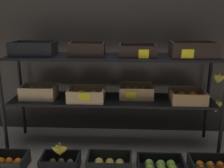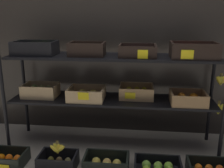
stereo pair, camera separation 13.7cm
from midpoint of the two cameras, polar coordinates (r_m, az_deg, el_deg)
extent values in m
plane|color=gray|center=(2.58, 1.57, -13.24)|extent=(10.00, 10.00, 0.00)
cube|color=#2D2823|center=(2.68, 2.47, 9.79)|extent=(4.27, 0.12, 1.94)
cylinder|color=black|center=(2.45, -21.21, -3.66)|extent=(0.03, 0.03, 0.96)
cylinder|color=black|center=(2.81, -17.36, -0.87)|extent=(0.03, 0.03, 0.96)
cylinder|color=black|center=(2.68, 22.36, -2.10)|extent=(0.03, 0.03, 0.96)
cube|color=black|center=(2.39, 1.65, -3.47)|extent=(1.84, 0.39, 0.02)
cube|color=black|center=(2.29, 1.73, 6.00)|extent=(1.84, 0.39, 0.02)
cube|color=tan|center=(2.52, -13.84, -2.53)|extent=(0.31, 0.22, 0.01)
cube|color=tan|center=(2.41, -14.74, -1.92)|extent=(0.31, 0.02, 0.11)
cube|color=tan|center=(2.59, -13.17, -0.57)|extent=(0.31, 0.02, 0.11)
cube|color=tan|center=(2.55, -17.08, -1.10)|extent=(0.02, 0.19, 0.11)
cube|color=tan|center=(2.45, -10.64, -1.35)|extent=(0.02, 0.19, 0.11)
ellipsoid|color=#BDBD4A|center=(2.50, -15.60, -1.53)|extent=(0.07, 0.07, 0.09)
ellipsoid|color=#BBB851|center=(2.48, -14.13, -1.57)|extent=(0.07, 0.07, 0.09)
ellipsoid|color=tan|center=(2.45, -12.53, -1.69)|extent=(0.07, 0.07, 0.09)
ellipsoid|color=#A5C259|center=(2.56, -15.22, -1.13)|extent=(0.07, 0.07, 0.09)
ellipsoid|color=tan|center=(2.53, -13.58, -1.19)|extent=(0.07, 0.07, 0.09)
ellipsoid|color=tan|center=(2.50, -12.25, -1.28)|extent=(0.07, 0.07, 0.09)
cube|color=tan|center=(2.37, -3.95, -3.28)|extent=(0.32, 0.26, 0.01)
cube|color=tan|center=(2.24, -4.52, -2.92)|extent=(0.32, 0.02, 0.10)
cube|color=tan|center=(2.46, -3.48, -1.13)|extent=(0.32, 0.02, 0.10)
cube|color=tan|center=(2.38, -7.59, -1.85)|extent=(0.02, 0.23, 0.10)
cube|color=tan|center=(2.33, -0.27, -2.12)|extent=(0.02, 0.23, 0.10)
sphere|color=gold|center=(2.33, -5.44, -2.52)|extent=(0.07, 0.07, 0.07)
sphere|color=gold|center=(2.31, -2.91, -2.62)|extent=(0.07, 0.07, 0.07)
sphere|color=#E3C754|center=(2.40, -4.96, -1.99)|extent=(0.07, 0.07, 0.07)
sphere|color=gold|center=(2.38, -2.47, -2.06)|extent=(0.07, 0.07, 0.07)
cube|color=yellow|center=(2.22, -4.56, -2.82)|extent=(0.09, 0.01, 0.08)
cube|color=tan|center=(2.43, 6.99, -2.80)|extent=(0.31, 0.25, 0.01)
cube|color=tan|center=(2.31, 7.06, -2.36)|extent=(0.31, 0.02, 0.10)
cube|color=tan|center=(2.53, 7.02, -0.75)|extent=(0.31, 0.02, 0.10)
cube|color=tan|center=(2.42, 3.58, -1.41)|extent=(0.02, 0.21, 0.10)
cube|color=tan|center=(2.42, 10.49, -1.62)|extent=(0.02, 0.21, 0.10)
ellipsoid|color=yellow|center=(2.38, 5.31, -2.01)|extent=(0.06, 0.06, 0.08)
ellipsoid|color=yellow|center=(2.38, 7.14, -2.09)|extent=(0.06, 0.06, 0.08)
ellipsoid|color=yellow|center=(2.38, 8.69, -2.14)|extent=(0.06, 0.06, 0.08)
ellipsoid|color=yellow|center=(2.46, 5.34, -1.48)|extent=(0.06, 0.06, 0.08)
ellipsoid|color=yellow|center=(2.46, 7.08, -1.50)|extent=(0.06, 0.06, 0.08)
ellipsoid|color=yellow|center=(2.46, 8.68, -1.57)|extent=(0.06, 0.06, 0.08)
cube|color=yellow|center=(2.30, 5.71, -2.59)|extent=(0.09, 0.01, 0.06)
cube|color=#A87F51|center=(2.37, 17.91, -3.98)|extent=(0.30, 0.25, 0.01)
cube|color=#A87F51|center=(2.25, 18.59, -3.73)|extent=(0.30, 0.02, 0.09)
cube|color=#A87F51|center=(2.46, 17.50, -1.94)|extent=(0.30, 0.02, 0.09)
cube|color=#A87F51|center=(2.33, 14.59, -2.72)|extent=(0.02, 0.22, 0.09)
cube|color=#A87F51|center=(2.39, 21.37, -2.86)|extent=(0.02, 0.22, 0.09)
sphere|color=orange|center=(2.31, 17.10, -3.28)|extent=(0.07, 0.07, 0.07)
sphere|color=orange|center=(2.34, 19.34, -3.26)|extent=(0.07, 0.07, 0.07)
sphere|color=orange|center=(2.38, 16.65, -2.71)|extent=(0.07, 0.07, 0.07)
sphere|color=orange|center=(2.40, 19.11, -2.77)|extent=(0.07, 0.07, 0.07)
cube|color=black|center=(2.41, -14.90, 6.37)|extent=(0.38, 0.23, 0.01)
cube|color=black|center=(2.31, -15.95, 7.43)|extent=(0.38, 0.02, 0.11)
cube|color=black|center=(2.50, -14.14, 8.17)|extent=(0.38, 0.02, 0.11)
cube|color=black|center=(2.47, -18.95, 7.72)|extent=(0.02, 0.20, 0.11)
cube|color=black|center=(2.35, -10.84, 7.88)|extent=(0.02, 0.20, 0.11)
sphere|color=#8EBD3E|center=(2.42, -17.34, 7.22)|extent=(0.07, 0.07, 0.07)
sphere|color=#8ABC45|center=(2.38, -15.29, 7.24)|extent=(0.07, 0.07, 0.07)
sphere|color=#8ABA33|center=(2.35, -13.23, 7.28)|extent=(0.07, 0.07, 0.07)
sphere|color=#88B83F|center=(2.47, -16.70, 7.44)|extent=(0.07, 0.07, 0.07)
sphere|color=#94C030|center=(2.44, -14.74, 7.47)|extent=(0.07, 0.07, 0.07)
sphere|color=#82BA32|center=(2.41, -12.71, 7.52)|extent=(0.07, 0.07, 0.07)
cube|color=black|center=(2.29, -3.77, 6.37)|extent=(0.31, 0.21, 0.01)
cube|color=black|center=(2.19, -4.23, 7.49)|extent=(0.31, 0.02, 0.11)
cube|color=black|center=(2.37, -3.40, 8.15)|extent=(0.31, 0.02, 0.11)
cube|color=black|center=(2.31, -7.41, 7.84)|extent=(0.02, 0.17, 0.11)
cube|color=black|center=(2.26, -0.10, 7.80)|extent=(0.02, 0.17, 0.11)
ellipsoid|color=brown|center=(2.27, -5.71, 7.27)|extent=(0.05, 0.05, 0.07)
ellipsoid|color=brown|center=(2.25, -3.93, 7.26)|extent=(0.05, 0.05, 0.07)
ellipsoid|color=brown|center=(2.24, -1.99, 7.21)|extent=(0.05, 0.05, 0.07)
ellipsoid|color=brown|center=(2.32, -5.43, 7.47)|extent=(0.05, 0.05, 0.07)
ellipsoid|color=brown|center=(2.31, -3.63, 7.47)|extent=(0.05, 0.05, 0.07)
ellipsoid|color=brown|center=(2.30, -1.92, 7.46)|extent=(0.05, 0.05, 0.07)
cube|color=black|center=(2.27, 7.37, 6.19)|extent=(0.32, 0.26, 0.01)
cube|color=black|center=(2.14, 7.46, 6.99)|extent=(0.32, 0.02, 0.09)
cube|color=black|center=(2.38, 7.37, 7.87)|extent=(0.32, 0.02, 0.09)
cube|color=black|center=(2.26, 3.55, 7.56)|extent=(0.02, 0.23, 0.09)
cube|color=black|center=(2.27, 11.26, 7.31)|extent=(0.02, 0.23, 0.09)
sphere|color=#631A53|center=(2.20, 5.06, 6.77)|extent=(0.05, 0.05, 0.05)
sphere|color=#672845|center=(2.20, 6.60, 6.74)|extent=(0.05, 0.05, 0.05)
sphere|color=#691F47|center=(2.20, 8.21, 6.68)|extent=(0.05, 0.05, 0.05)
sphere|color=#561A53|center=(2.21, 9.79, 6.62)|extent=(0.05, 0.05, 0.05)
sphere|color=#6C2056|center=(2.26, 5.13, 7.00)|extent=(0.05, 0.05, 0.05)
sphere|color=#5B1856|center=(2.26, 6.55, 6.98)|extent=(0.05, 0.05, 0.05)
sphere|color=#671F4B|center=(2.26, 8.08, 6.93)|extent=(0.05, 0.05, 0.05)
sphere|color=#602D58|center=(2.27, 9.70, 6.87)|extent=(0.05, 0.05, 0.05)
sphere|color=#621A52|center=(2.32, 5.12, 7.22)|extent=(0.05, 0.05, 0.05)
sphere|color=#551C48|center=(2.32, 6.70, 7.20)|extent=(0.05, 0.05, 0.05)
sphere|color=#572858|center=(2.32, 8.10, 7.14)|extent=(0.05, 0.05, 0.05)
sphere|color=#641951|center=(2.32, 9.58, 7.08)|extent=(0.05, 0.05, 0.05)
cube|color=yellow|center=(2.13, 8.62, 6.56)|extent=(0.08, 0.01, 0.08)
cube|color=black|center=(2.29, 19.10, 5.53)|extent=(0.38, 0.24, 0.01)
cube|color=black|center=(2.17, 19.87, 6.72)|extent=(0.38, 0.02, 0.12)
cube|color=black|center=(2.38, 18.69, 7.56)|extent=(0.38, 0.02, 0.12)
cube|color=black|center=(2.24, 14.69, 7.41)|extent=(0.02, 0.20, 0.12)
cube|color=black|center=(2.32, 23.65, 6.88)|extent=(0.02, 0.20, 0.12)
sphere|color=red|center=(2.23, 16.95, 6.56)|extent=(0.07, 0.07, 0.07)
sphere|color=red|center=(2.25, 19.52, 6.41)|extent=(0.07, 0.07, 0.07)
sphere|color=red|center=(2.27, 21.75, 6.28)|extent=(0.07, 0.07, 0.07)
sphere|color=red|center=(2.29, 16.73, 6.83)|extent=(0.07, 0.07, 0.07)
sphere|color=red|center=(2.31, 18.95, 6.70)|extent=(0.07, 0.07, 0.07)
sphere|color=red|center=(2.34, 21.29, 6.58)|extent=(0.07, 0.07, 0.07)
cube|color=yellow|center=(2.15, 18.02, 6.17)|extent=(0.10, 0.01, 0.07)
cylinder|color=brown|center=(2.57, 23.98, -3.66)|extent=(0.02, 0.02, 0.02)
ellipsoid|color=yellow|center=(2.59, 23.38, -5.03)|extent=(0.09, 0.03, 0.11)
ellipsoid|color=yellow|center=(2.60, 23.47, -4.97)|extent=(0.07, 0.03, 0.11)
ellipsoid|color=gold|center=(2.60, 23.80, -5.02)|extent=(0.03, 0.03, 0.11)
ellipsoid|color=yellow|center=(2.60, 24.12, -5.08)|extent=(0.07, 0.03, 0.11)
ellipsoid|color=yellow|center=(2.61, 24.31, -5.00)|extent=(0.10, 0.03, 0.10)
cylinder|color=brown|center=(2.54, 24.39, 1.86)|extent=(0.02, 0.02, 0.02)
ellipsoid|color=yellow|center=(2.55, 23.90, 0.66)|extent=(0.07, 0.03, 0.09)
ellipsoid|color=yellow|center=(2.55, 24.03, 0.67)|extent=(0.06, 0.03, 0.09)
ellipsoid|color=yellow|center=(2.55, 24.25, 0.66)|extent=(0.03, 0.03, 0.09)
ellipsoid|color=yellow|center=(2.56, 24.41, 0.69)|extent=(0.06, 0.03, 0.09)
ellipsoid|color=yellow|center=(2.55, 24.75, 0.59)|extent=(0.08, 0.03, 0.08)
cube|color=black|center=(2.43, -20.39, -16.11)|extent=(0.31, 0.23, 0.01)
cube|color=black|center=(2.32, -21.71, -16.21)|extent=(0.31, 0.02, 0.10)
cube|color=black|center=(2.48, -19.42, -13.77)|extent=(0.31, 0.02, 0.10)
cube|color=black|center=(2.34, -17.16, -15.45)|extent=(0.02, 0.20, 0.10)
sphere|color=orange|center=(2.38, -20.84, -15.83)|extent=(0.06, 0.06, 0.06)
sphere|color=orange|center=(2.36, -19.20, -15.98)|extent=(0.06, 0.06, 0.06)
sphere|color=orange|center=(2.47, -21.66, -14.77)|extent=(0.06, 0.06, 0.06)
sphere|color=orange|center=(2.44, -20.19, -14.96)|extent=(0.06, 0.06, 0.06)
sphere|color=orange|center=(2.41, -18.52, -15.26)|extent=(0.06, 0.06, 0.06)
cube|color=yellow|center=(2.31, -21.09, -16.86)|extent=(0.09, 0.01, 0.06)
cube|color=black|center=(2.28, -9.92, -17.56)|extent=(0.31, 0.21, 0.01)
cube|color=black|center=(2.17, -10.73, -17.52)|extent=(0.31, 0.02, 0.11)
cube|color=black|center=(2.33, -9.32, -14.97)|extent=(0.31, 0.02, 0.11)
cube|color=black|center=(2.29, -13.66, -15.78)|extent=(0.02, 0.18, 0.11)
cube|color=black|center=(2.21, -6.20, -16.57)|extent=(0.02, 0.18, 0.11)
ellipsoid|color=brown|center=(2.26, -11.97, -16.87)|extent=(0.05, 0.05, 0.07)
ellipsoid|color=brown|center=(2.23, -10.09, -17.13)|extent=(0.05, 0.05, 0.07)
ellipsoid|color=brown|center=(2.21, -8.31, -17.38)|extent=(0.05, 0.05, 0.07)
ellipsoid|color=brown|center=(2.30, -11.58, -16.14)|extent=(0.05, 0.05, 0.07)
ellipsoid|color=brown|center=(2.29, -9.81, -16.28)|extent=(0.05, 0.05, 0.07)
ellipsoid|color=brown|center=(2.26, -7.93, -16.54)|extent=(0.05, 0.05, 0.07)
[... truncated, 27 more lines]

